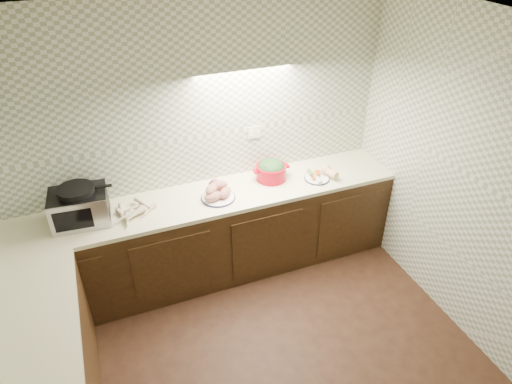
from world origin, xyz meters
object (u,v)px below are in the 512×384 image
object	(u,v)px
toaster_oven	(79,206)
veg_plate	(321,174)
onion_bowl	(216,185)
sweet_potato_plate	(217,193)
dutch_oven	(271,170)
parsnip_pile	(135,213)

from	to	relation	value
toaster_oven	veg_plate	distance (m)	2.21
onion_bowl	veg_plate	bearing A→B (deg)	-10.49
toaster_oven	sweet_potato_plate	distance (m)	1.17
veg_plate	dutch_oven	bearing A→B (deg)	161.62
parsnip_pile	onion_bowl	bearing A→B (deg)	11.64
toaster_oven	onion_bowl	bearing A→B (deg)	8.09
sweet_potato_plate	onion_bowl	distance (m)	0.16
toaster_oven	parsnip_pile	size ratio (longest dim) A/B	1.24
sweet_potato_plate	parsnip_pile	bearing A→B (deg)	-179.96
sweet_potato_plate	dutch_oven	bearing A→B (deg)	12.15
dutch_oven	toaster_oven	bearing A→B (deg)	-176.89
toaster_oven	parsnip_pile	bearing A→B (deg)	-7.03
parsnip_pile	sweet_potato_plate	size ratio (longest dim) A/B	1.23
veg_plate	sweet_potato_plate	bearing A→B (deg)	178.54
toaster_oven	veg_plate	xyz separation A→B (m)	(2.20, -0.11, -0.11)
onion_bowl	dutch_oven	world-z (taller)	dutch_oven
onion_bowl	veg_plate	world-z (taller)	veg_plate
parsnip_pile	onion_bowl	xyz separation A→B (m)	(0.78, 0.16, 0.01)
onion_bowl	veg_plate	size ratio (longest dim) A/B	0.46
toaster_oven	veg_plate	size ratio (longest dim) A/B	1.61
onion_bowl	veg_plate	xyz separation A→B (m)	(1.00, -0.19, 0.00)
toaster_oven	dutch_oven	bearing A→B (deg)	5.87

